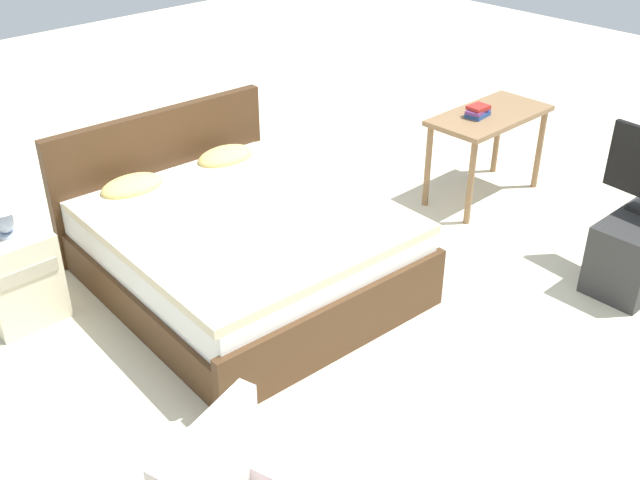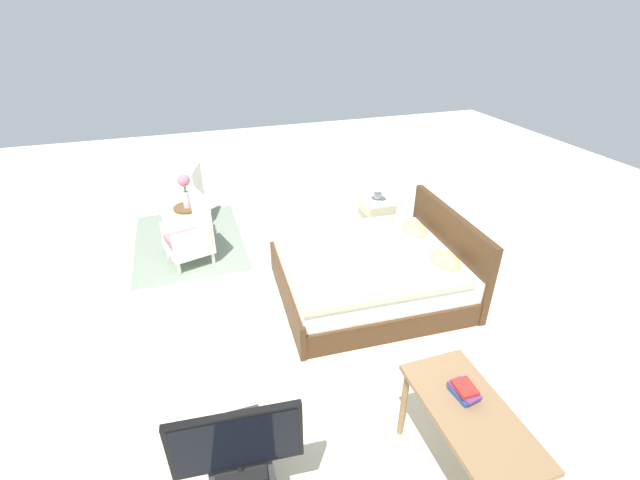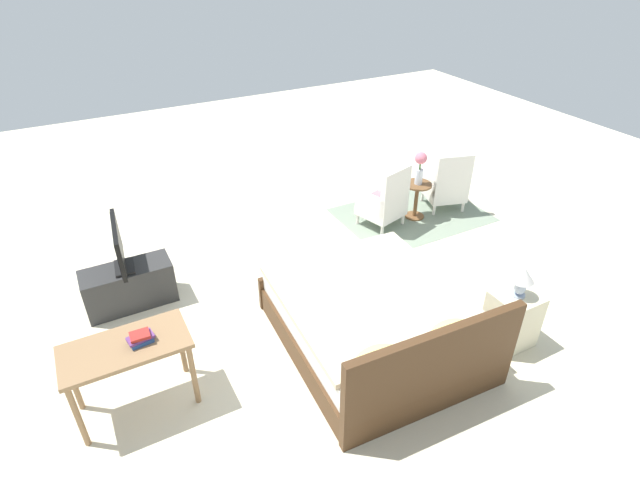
% 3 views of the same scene
% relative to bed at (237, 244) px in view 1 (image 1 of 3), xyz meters
% --- Properties ---
extents(ground_plane, '(16.00, 16.00, 0.00)m').
position_rel_bed_xyz_m(ground_plane, '(0.00, -0.94, -0.30)').
color(ground_plane, beige).
extents(bed, '(1.83, 2.14, 0.96)m').
position_rel_bed_xyz_m(bed, '(0.00, 0.00, 0.00)').
color(bed, '#472D19').
rests_on(bed, ground_plane).
extents(nightstand, '(0.44, 0.41, 0.60)m').
position_rel_bed_xyz_m(nightstand, '(-1.25, 0.60, 0.00)').
color(nightstand, beige).
rests_on(nightstand, ground_plane).
extents(table_lamp, '(0.22, 0.22, 0.33)m').
position_rel_bed_xyz_m(table_lamp, '(-1.25, 0.60, 0.52)').
color(table_lamp, '#9EADC6').
rests_on(table_lamp, nightstand).
extents(vanity_desk, '(1.04, 0.52, 0.73)m').
position_rel_bed_xyz_m(vanity_desk, '(2.27, -0.35, 0.32)').
color(vanity_desk, '#8E6B47').
rests_on(vanity_desk, ground_plane).
extents(book_stack, '(0.23, 0.15, 0.09)m').
position_rel_bed_xyz_m(book_stack, '(2.14, -0.32, 0.47)').
color(book_stack, '#284C8E').
rests_on(book_stack, vanity_desk).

